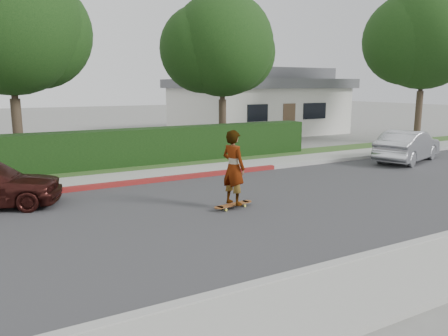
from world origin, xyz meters
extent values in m
plane|color=slate|center=(0.00, 0.00, 0.00)|extent=(120.00, 120.00, 0.00)
cube|color=#2D2D30|center=(0.00, 0.00, 0.01)|extent=(60.00, 8.00, 0.01)
cube|color=#9E9E99|center=(0.00, 4.10, 0.07)|extent=(60.00, 0.20, 0.15)
cube|color=maroon|center=(-5.00, 4.10, 0.08)|extent=(12.00, 0.21, 0.15)
cube|color=gray|center=(0.00, 5.00, 0.06)|extent=(60.00, 1.60, 0.12)
cube|color=#2D4C1E|center=(0.00, 6.60, 0.05)|extent=(60.00, 1.60, 0.10)
cube|color=black|center=(-3.00, 7.20, 0.75)|extent=(15.00, 1.00, 1.50)
cylinder|color=#33261C|center=(-7.50, 8.50, 1.35)|extent=(0.36, 0.36, 2.70)
cylinder|color=#33261C|center=(-7.50, 8.50, 3.38)|extent=(0.24, 0.24, 2.25)
sphere|color=black|center=(-7.50, 8.50, 5.40)|extent=(5.20, 5.20, 5.20)
sphere|color=black|center=(-6.60, 8.80, 5.10)|extent=(4.16, 4.16, 4.16)
cylinder|color=#33261C|center=(1.50, 9.00, 1.26)|extent=(0.36, 0.36, 2.52)
cylinder|color=#33261C|center=(1.50, 9.00, 3.15)|extent=(0.24, 0.24, 2.10)
sphere|color=black|center=(1.50, 9.00, 5.04)|extent=(4.80, 4.80, 4.80)
sphere|color=black|center=(0.70, 9.40, 4.84)|extent=(4.08, 4.08, 4.08)
sphere|color=black|center=(2.40, 9.30, 4.74)|extent=(3.84, 3.84, 3.84)
cylinder|color=#33261C|center=(12.50, 6.50, 1.44)|extent=(0.36, 0.36, 2.88)
cylinder|color=#33261C|center=(12.50, 6.50, 3.60)|extent=(0.24, 0.24, 2.40)
sphere|color=black|center=(12.50, 6.50, 5.76)|extent=(5.60, 5.60, 5.60)
sphere|color=black|center=(11.70, 6.90, 5.56)|extent=(4.76, 4.76, 4.76)
sphere|color=black|center=(13.40, 6.80, 5.46)|extent=(4.48, 4.48, 4.48)
cube|color=beige|center=(8.00, 16.00, 1.50)|extent=(10.00, 8.00, 3.00)
cube|color=#4C4C51|center=(8.00, 16.00, 3.30)|extent=(10.60, 8.60, 0.60)
cube|color=#4C4C51|center=(8.00, 16.00, 3.90)|extent=(8.40, 6.40, 0.80)
cube|color=black|center=(5.50, 11.98, 1.60)|extent=(1.40, 0.06, 1.00)
cube|color=black|center=(9.80, 11.98, 1.60)|extent=(1.80, 0.06, 1.00)
cube|color=brown|center=(7.80, 11.98, 1.05)|extent=(0.90, 0.06, 2.10)
cylinder|color=gold|center=(-3.41, -0.03, 0.04)|extent=(0.07, 0.05, 0.06)
cylinder|color=gold|center=(-3.44, 0.15, 0.04)|extent=(0.07, 0.05, 0.06)
cylinder|color=gold|center=(-2.77, 0.08, 0.04)|extent=(0.07, 0.05, 0.06)
cylinder|color=gold|center=(-2.80, 0.26, 0.04)|extent=(0.07, 0.05, 0.06)
cube|color=silver|center=(-3.42, 0.06, 0.09)|extent=(0.09, 0.20, 0.03)
cube|color=silver|center=(-2.79, 0.17, 0.09)|extent=(0.09, 0.20, 0.03)
cube|color=maroon|center=(-3.11, 0.11, 0.11)|extent=(0.99, 0.40, 0.02)
cylinder|color=maroon|center=(-3.58, 0.03, 0.11)|extent=(0.27, 0.27, 0.02)
cylinder|color=maroon|center=(-2.63, 0.19, 0.11)|extent=(0.27, 0.27, 0.02)
imported|color=white|center=(-3.11, 0.11, 1.09)|extent=(0.65, 0.81, 1.94)
imported|color=silver|center=(6.94, 2.72, 0.67)|extent=(4.29, 2.63, 1.33)
camera|label=1|loc=(-8.70, -9.40, 3.17)|focal=35.00mm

